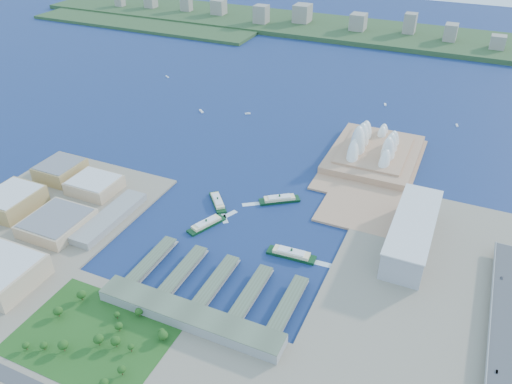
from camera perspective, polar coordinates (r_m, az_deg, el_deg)
The scene contains 25 objects.
ground at distance 613.45m, azimuth -2.33°, elevation -5.76°, with size 3000.00×3000.00×0.00m, color #0F1B48.
west_land at distance 684.68m, azimuth -25.70°, elevation -4.73°, with size 220.00×390.00×3.00m, color gray.
south_land at distance 490.02m, azimuth -13.92°, elevation -19.57°, with size 720.00×180.00×3.00m, color gray.
east_land at distance 536.04m, azimuth 19.57°, elevation -14.97°, with size 240.00×500.00×3.00m, color gray.
peninsula at distance 793.08m, azimuth 13.14°, elevation 3.21°, with size 135.00×220.00×3.00m, color tan.
far_shore at distance 1472.48m, azimuth 15.55°, elevation 16.90°, with size 2200.00×260.00×12.00m, color #2D4926.
opera_house at distance 796.93m, azimuth 13.56°, elevation 5.79°, with size 134.00×180.00×58.00m, color white, non-canonical shape.
toaster_building at distance 623.05m, azimuth 17.41°, elevation -4.44°, with size 45.00×155.00×35.00m, color #99999F.
expressway at distance 529.52m, azimuth 26.19°, elevation -16.52°, with size 26.00×340.00×11.85m, color gray, non-canonical shape.
west_buildings at distance 693.77m, azimuth -23.96°, elevation -2.20°, with size 200.00×280.00×27.00m, color #A08550, non-canonical shape.
ferry_wharves at distance 555.41m, azimuth -4.49°, elevation -10.15°, with size 184.00×90.00×9.30m, color #4D5A44, non-canonical shape.
terminal_building at distance 515.96m, azimuth -7.64°, elevation -13.91°, with size 200.00×28.00×12.00m, color gray.
park at distance 521.49m, azimuth -18.20°, elevation -14.76°, with size 150.00×110.00×16.00m, color #194714, non-canonical shape.
far_skyline at distance 1445.07m, azimuth 15.59°, elevation 17.99°, with size 1900.00×140.00×55.00m, color gray, non-canonical shape.
ferry_a at distance 680.57m, azimuth -4.41°, elevation -0.96°, with size 13.10×51.47×9.73m, color #0D3416, non-canonical shape.
ferry_b at distance 683.44m, azimuth 2.70°, elevation -0.69°, with size 14.25×55.98×10.58m, color #0D3416, non-canonical shape.
ferry_c at distance 639.27m, azimuth -5.70°, elevation -3.53°, with size 13.67×53.71×10.16m, color #0D3416, non-canonical shape.
ferry_d at distance 590.72m, azimuth 4.07°, elevation -6.91°, with size 14.80×58.16×11.00m, color #0D3416, non-canonical shape.
boat_a at distance 957.04m, azimuth -6.26°, elevation 9.19°, with size 3.90×15.60×3.01m, color white, non-canonical shape.
boat_b at distance 941.82m, azimuth -0.95°, elevation 8.97°, with size 3.61×10.31×2.78m, color white, non-canonical shape.
boat_c at distance 964.52m, azimuth 21.98°, elevation 7.10°, with size 3.18×10.91×2.45m, color white, non-canonical shape.
boat_d at distance 1142.79m, azimuth -10.11°, elevation 12.86°, with size 3.05×13.93×2.35m, color white, non-canonical shape.
boat_e at distance 1012.67m, azimuth 14.55°, elevation 9.68°, with size 3.64×11.44×2.81m, color white, non-canonical shape.
car_b at distance 507.04m, azimuth 25.83°, elevation -17.98°, with size 1.38×3.96×1.30m, color slate.
car_c at distance 602.51m, azimuth 26.28°, elevation -8.80°, with size 1.73×4.25×1.23m, color slate.
Camera 1 is at (219.32, -426.54, 382.46)m, focal length 35.00 mm.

